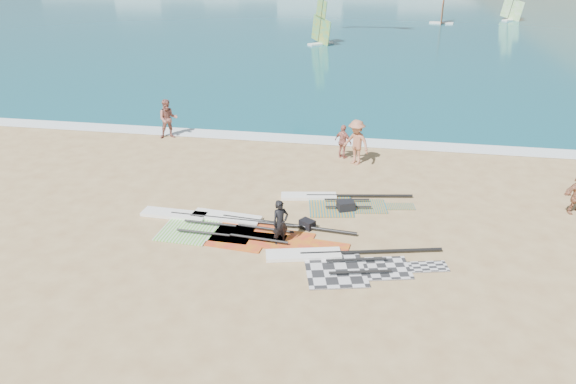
% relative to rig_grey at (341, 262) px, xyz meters
% --- Properties ---
extents(ground, '(300.00, 300.00, 0.00)m').
position_rel_rig_grey_xyz_m(ground, '(-0.78, -1.29, -0.05)').
color(ground, tan).
rests_on(ground, ground).
extents(surf_line, '(300.00, 1.20, 0.04)m').
position_rel_rig_grey_xyz_m(surf_line, '(-0.78, 11.01, -0.05)').
color(surf_line, white).
rests_on(surf_line, ground).
extents(rig_grey, '(5.63, 2.86, 0.20)m').
position_rel_rig_grey_xyz_m(rig_grey, '(0.00, 0.00, 0.00)').
color(rig_grey, '#29292C').
rests_on(rig_grey, ground).
extents(rig_green, '(5.53, 2.29, 0.20)m').
position_rel_rig_grey_xyz_m(rig_green, '(-5.04, 1.64, -0.00)').
color(rig_green, '#54C627').
rests_on(rig_green, ground).
extents(rig_orange, '(5.04, 2.34, 0.19)m').
position_rel_rig_grey_xyz_m(rig_orange, '(-0.57, 4.22, -0.00)').
color(rig_orange, orange).
rests_on(rig_orange, ground).
extents(rig_red, '(5.87, 2.60, 0.20)m').
position_rel_rig_grey_xyz_m(rig_red, '(-3.10, 1.63, 0.00)').
color(rig_red, red).
rests_on(rig_red, ground).
extents(gear_bag_near, '(0.71, 0.63, 0.38)m').
position_rel_rig_grey_xyz_m(gear_bag_near, '(-0.13, 3.60, 0.14)').
color(gear_bag_near, black).
rests_on(gear_bag_near, ground).
extents(gear_bag_far, '(0.60, 0.56, 0.29)m').
position_rel_rig_grey_xyz_m(gear_bag_far, '(-1.32, 2.06, 0.10)').
color(gear_bag_far, black).
rests_on(gear_bag_far, ground).
extents(person_wetsuit, '(0.67, 0.64, 1.54)m').
position_rel_rig_grey_xyz_m(person_wetsuit, '(-2.02, 0.83, 0.72)').
color(person_wetsuit, black).
rests_on(person_wetsuit, ground).
extents(beachgoer_left, '(1.14, 1.03, 1.93)m').
position_rel_rig_grey_xyz_m(beachgoer_left, '(-9.31, 10.21, 0.91)').
color(beachgoer_left, '#9D5F55').
rests_on(beachgoer_left, ground).
extents(beachgoer_mid, '(1.47, 1.32, 1.98)m').
position_rel_rig_grey_xyz_m(beachgoer_mid, '(-0.08, 8.29, 0.94)').
color(beachgoer_mid, '#AC6A4D').
rests_on(beachgoer_mid, ground).
extents(beachgoer_back, '(0.96, 0.81, 1.53)m').
position_rel_rig_grey_xyz_m(beachgoer_back, '(-0.69, 8.90, 0.72)').
color(beachgoer_back, '#B06658').
rests_on(beachgoer_back, ground).
extents(windsurfer_left, '(2.30, 2.27, 4.46)m').
position_rel_rig_grey_xyz_m(windsurfer_left, '(-5.02, 37.13, 1.25)').
color(windsurfer_left, white).
rests_on(windsurfer_left, ground).
extents(windsurfer_centre, '(2.69, 3.17, 4.76)m').
position_rel_rig_grey_xyz_m(windsurfer_centre, '(6.81, 52.69, 1.31)').
color(windsurfer_centre, white).
rests_on(windsurfer_centre, ground).
extents(windsurfer_right, '(2.20, 2.24, 4.44)m').
position_rel_rig_grey_xyz_m(windsurfer_right, '(15.00, 56.72, 1.24)').
color(windsurfer_right, white).
rests_on(windsurfer_right, ground).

